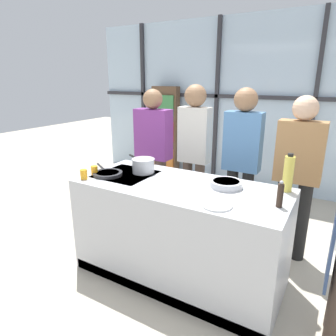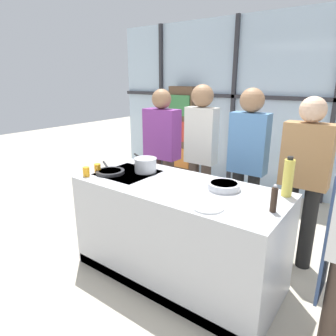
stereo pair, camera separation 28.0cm
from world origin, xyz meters
name	(u,v)px [view 2 (the right image)]	position (x,y,z in m)	size (l,w,h in m)	color
ground_plane	(177,274)	(0.00, 0.00, 0.00)	(18.00, 18.00, 0.00)	#BCB29E
back_window_wall	(280,107)	(0.00, 2.79, 1.40)	(6.40, 0.10, 2.80)	silver
bookshelf	(182,132)	(-1.71, 2.61, 0.85)	(0.51, 0.19, 1.69)	brown
demo_island	(177,232)	(0.00, 0.00, 0.46)	(1.89, 0.85, 0.93)	#B7BABF
spectator_far_left	(162,149)	(-0.85, 0.88, 0.97)	(0.46, 0.24, 1.71)	#47382D
spectator_center_left	(201,148)	(-0.28, 0.88, 1.06)	(0.36, 0.25, 1.77)	#47382D
spectator_center_right	(247,159)	(0.28, 0.88, 1.02)	(0.39, 0.24, 1.75)	black
spectator_far_right	(304,174)	(0.85, 0.88, 0.96)	(0.44, 0.24, 1.68)	black
frying_pan	(110,171)	(-0.74, -0.12, 0.94)	(0.46, 0.35, 0.03)	#232326
saucepan	(145,165)	(-0.48, 0.13, 1.00)	(0.39, 0.26, 0.14)	silver
white_plate	(208,207)	(0.46, -0.27, 0.93)	(0.23, 0.23, 0.01)	white
mixing_bowl	(224,186)	(0.38, 0.15, 0.96)	(0.28, 0.28, 0.06)	silver
oil_bottle	(288,178)	(0.85, 0.31, 1.08)	(0.08, 0.08, 0.33)	#E0CC4C
pepper_grinder	(274,199)	(0.86, -0.05, 1.02)	(0.05, 0.05, 0.20)	#332319
juice_glass_near	(86,172)	(-0.85, -0.32, 0.97)	(0.06, 0.06, 0.09)	orange
juice_glass_far	(98,168)	(-0.85, -0.18, 0.97)	(0.06, 0.06, 0.09)	orange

